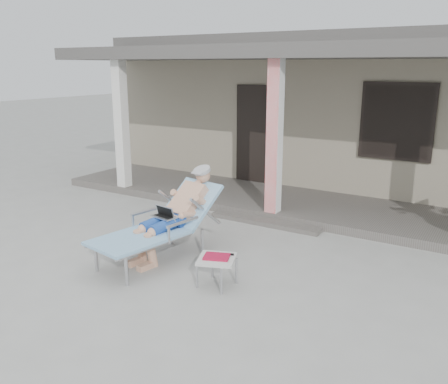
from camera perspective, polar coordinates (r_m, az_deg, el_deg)
The scene contains 7 objects.
ground at distance 6.73m, azimuth -2.25°, elevation -8.22°, with size 60.00×60.00×0.00m, color #9E9E99.
house at distance 12.17m, azimuth 15.13°, elevation 9.86°, with size 10.40×5.40×3.30m.
porch_deck at distance 9.20m, azimuth 8.15°, elevation -1.41°, with size 10.00×2.00×0.15m, color #605B56.
porch_overhang at distance 8.78m, azimuth 8.68°, elevation 15.74°, with size 10.00×2.30×2.85m.
porch_step at distance 8.21m, azimuth 4.93°, elevation -3.61°, with size 2.00×0.30×0.07m, color #605B56.
lounger at distance 6.65m, azimuth -6.87°, elevation -1.23°, with size 1.09×2.08×1.31m.
side_table at distance 5.87m, azimuth -0.88°, elevation -8.22°, with size 0.57×0.57×0.40m.
Camera 1 is at (3.44, -5.13, 2.65)m, focal length 38.00 mm.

